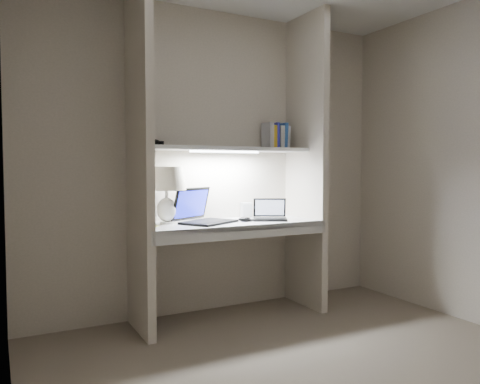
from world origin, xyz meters
TOP-DOWN VIEW (x-y plane):
  - floor at (0.00, 0.00)m, footprint 3.20×3.00m
  - back_wall at (0.00, 1.50)m, footprint 3.20×0.01m
  - alcove_panel_left at (-0.73, 1.23)m, footprint 0.06×0.55m
  - alcove_panel_right at (0.73, 1.23)m, footprint 0.06×0.55m
  - desk at (0.00, 1.23)m, footprint 1.40×0.55m
  - desk_apron at (0.00, 0.96)m, footprint 1.46×0.03m
  - shelf at (0.00, 1.32)m, footprint 1.40×0.36m
  - strip_light at (0.00, 1.32)m, footprint 0.60×0.04m
  - table_lamp at (-0.50, 1.31)m, footprint 0.30×0.30m
  - laptop_main at (-0.23, 1.26)m, footprint 0.53×0.51m
  - laptop_netbook at (0.35, 1.19)m, footprint 0.35×0.34m
  - speaker at (0.26, 1.45)m, footprint 0.10×0.08m
  - mouse at (0.10, 1.17)m, footprint 0.12×0.09m
  - cable_coil at (0.19, 1.21)m, footprint 0.12×0.12m
  - sticky_note at (-0.64, 1.22)m, footprint 0.10×0.10m
  - book_row at (0.53, 1.40)m, footprint 0.21×0.15m
  - shelf_box at (-0.64, 1.38)m, footprint 0.07×0.06m
  - shelf_gadget at (-0.58, 1.37)m, footprint 0.14×0.12m

SIDE VIEW (x-z plane):
  - floor at x=0.00m, z-range -0.01..0.01m
  - desk_apron at x=0.00m, z-range 0.67..0.77m
  - desk at x=0.00m, z-range 0.73..0.77m
  - sticky_note at x=-0.64m, z-range 0.77..0.77m
  - cable_coil at x=0.19m, z-range 0.77..0.78m
  - mouse at x=0.10m, z-range 0.77..0.81m
  - laptop_netbook at x=0.35m, z-range 0.72..0.90m
  - laptop_main at x=-0.23m, z-range 0.69..0.97m
  - speaker at x=0.26m, z-range 0.77..0.90m
  - table_lamp at x=-0.50m, z-range 0.85..1.28m
  - back_wall at x=0.00m, z-range 0.00..2.50m
  - alcove_panel_left at x=-0.73m, z-range 0.00..2.50m
  - alcove_panel_right at x=0.73m, z-range 0.00..2.50m
  - strip_light at x=0.00m, z-range 1.32..1.34m
  - shelf at x=0.00m, z-range 1.34..1.36m
  - shelf_gadget at x=-0.58m, z-range 1.37..1.42m
  - shelf_box at x=-0.64m, z-range 1.36..1.47m
  - book_row at x=0.53m, z-range 1.36..1.58m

